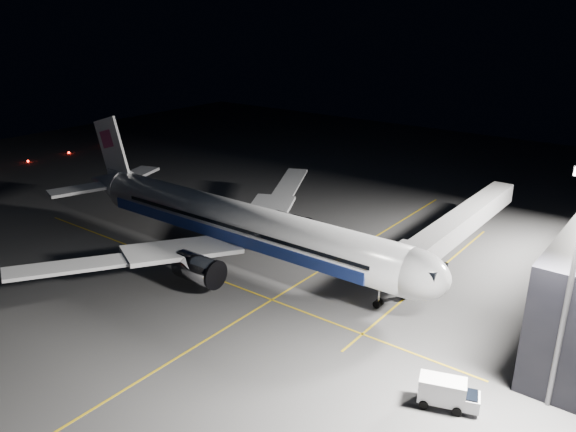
# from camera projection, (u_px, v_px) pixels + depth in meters

# --- Properties ---
(ground) EXTENTS (200.00, 200.00, 0.00)m
(ground) POSITION_uv_depth(u_px,v_px,m) (242.00, 260.00, 74.73)
(ground) COLOR #4C4C4F
(ground) RESTS_ON ground
(guide_line_main) EXTENTS (0.25, 80.00, 0.01)m
(guide_line_main) POSITION_uv_depth(u_px,v_px,m) (303.00, 281.00, 69.02)
(guide_line_main) COLOR gold
(guide_line_main) RESTS_ON ground
(guide_line_cross) EXTENTS (70.00, 0.25, 0.01)m
(guide_line_cross) POSITION_uv_depth(u_px,v_px,m) (210.00, 276.00, 70.26)
(guide_line_cross) COLOR gold
(guide_line_cross) RESTS_ON ground
(guide_line_side) EXTENTS (0.25, 40.00, 0.01)m
(guide_line_side) POSITION_uv_depth(u_px,v_px,m) (428.00, 279.00, 69.62)
(guide_line_side) COLOR gold
(guide_line_side) RESTS_ON ground
(airliner) EXTENTS (61.48, 54.22, 16.64)m
(airliner) POSITION_uv_depth(u_px,v_px,m) (235.00, 223.00, 73.57)
(airliner) COLOR silver
(airliner) RESTS_ON ground
(jet_bridge) EXTENTS (3.60, 34.40, 6.30)m
(jet_bridge) POSITION_uv_depth(u_px,v_px,m) (457.00, 226.00, 74.05)
(jet_bridge) COLOR #B2B2B7
(jet_bridge) RESTS_ON ground
(floodlight_mast_south) EXTENTS (2.40, 0.67, 20.70)m
(floodlight_mast_south) POSITION_uv_depth(u_px,v_px,m) (573.00, 272.00, 43.15)
(floodlight_mast_south) COLOR #59595E
(floodlight_mast_south) RESTS_ON ground
(service_truck) EXTENTS (5.31, 3.48, 2.54)m
(service_truck) POSITION_uv_depth(u_px,v_px,m) (448.00, 392.00, 46.76)
(service_truck) COLOR white
(service_truck) RESTS_ON ground
(baggage_tug) EXTENTS (2.51, 2.29, 1.49)m
(baggage_tug) POSITION_uv_depth(u_px,v_px,m) (296.00, 224.00, 85.67)
(baggage_tug) COLOR black
(baggage_tug) RESTS_ON ground
(safety_cone_a) EXTENTS (0.44, 0.44, 0.65)m
(safety_cone_a) POSITION_uv_depth(u_px,v_px,m) (317.00, 235.00, 82.24)
(safety_cone_a) COLOR #FD600A
(safety_cone_a) RESTS_ON ground
(safety_cone_b) EXTENTS (0.36, 0.36, 0.53)m
(safety_cone_b) POSITION_uv_depth(u_px,v_px,m) (317.00, 249.00, 77.84)
(safety_cone_b) COLOR #FD600A
(safety_cone_b) RESTS_ON ground
(safety_cone_c) EXTENTS (0.41, 0.41, 0.62)m
(safety_cone_c) POSITION_uv_depth(u_px,v_px,m) (255.00, 225.00, 86.08)
(safety_cone_c) COLOR #FD600A
(safety_cone_c) RESTS_ON ground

